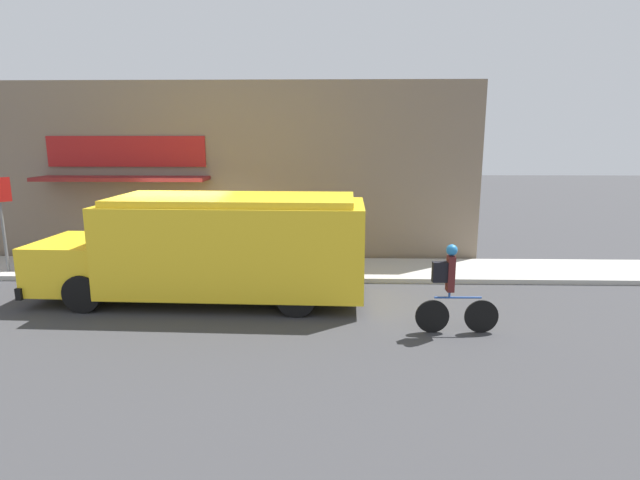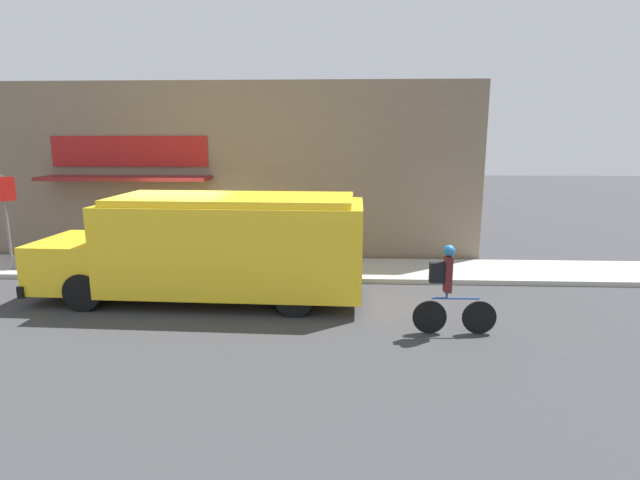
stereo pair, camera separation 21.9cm
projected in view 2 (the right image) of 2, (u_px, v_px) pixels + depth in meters
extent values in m
plane|color=#38383A|center=(179.00, 281.00, 12.12)|extent=(70.00, 70.00, 0.00)
cube|color=#ADAAA3|center=(192.00, 268.00, 13.11)|extent=(28.00, 2.07, 0.12)
cube|color=#756656|center=(200.00, 173.00, 13.83)|extent=(15.53, 0.18, 4.93)
cube|color=maroon|center=(129.00, 151.00, 13.69)|extent=(4.36, 0.05, 0.82)
cube|color=maroon|center=(124.00, 178.00, 13.41)|extent=(4.58, 0.91, 0.10)
cube|color=yellow|center=(236.00, 245.00, 10.55)|extent=(5.41, 2.33, 1.84)
cube|color=yellow|center=(81.00, 261.00, 10.89)|extent=(1.60, 2.04, 1.01)
cube|color=yellow|center=(234.00, 199.00, 10.35)|extent=(4.98, 2.14, 0.13)
cube|color=black|center=(51.00, 278.00, 11.03)|extent=(0.18, 2.12, 0.24)
cube|color=red|center=(188.00, 229.00, 11.94)|extent=(0.04, 0.44, 0.44)
cylinder|color=black|center=(126.00, 268.00, 11.83)|extent=(0.78, 0.28, 0.77)
cylinder|color=black|center=(84.00, 292.00, 10.03)|extent=(0.78, 0.28, 0.77)
cylinder|color=black|center=(304.00, 272.00, 11.51)|extent=(0.78, 0.28, 0.77)
cylinder|color=black|center=(294.00, 297.00, 9.71)|extent=(0.78, 0.28, 0.77)
cylinder|color=black|center=(479.00, 318.00, 8.83)|extent=(0.60, 0.05, 0.60)
cylinder|color=black|center=(430.00, 317.00, 8.85)|extent=(0.60, 0.05, 0.60)
cylinder|color=#234793|center=(455.00, 298.00, 8.77)|extent=(0.83, 0.05, 0.04)
cylinder|color=#234793|center=(447.00, 295.00, 8.76)|extent=(0.04, 0.04, 0.12)
cube|color=#561E1E|center=(448.00, 274.00, 8.69)|extent=(0.12, 0.20, 0.64)
sphere|color=#2375B7|center=(449.00, 251.00, 8.60)|extent=(0.20, 0.20, 0.20)
cube|color=black|center=(437.00, 273.00, 8.68)|extent=(0.26, 0.15, 0.36)
cylinder|color=slate|center=(7.00, 223.00, 12.51)|extent=(0.07, 0.07, 2.40)
cube|color=red|center=(1.00, 189.00, 12.29)|extent=(0.45, 0.45, 0.60)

